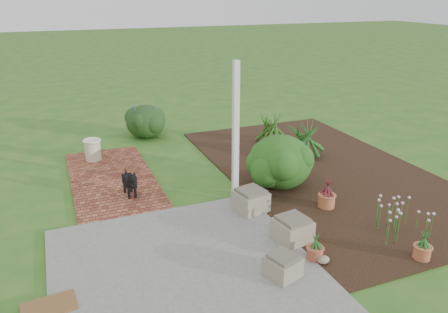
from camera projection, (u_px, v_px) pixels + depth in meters
name	position (u px, v px, depth m)	size (l,w,h in m)	color
ground	(222.00, 201.00, 7.91)	(80.00, 80.00, 0.00)	#27601E
concrete_patio	(184.00, 269.00, 5.95)	(3.50, 3.50, 0.04)	slate
brick_path	(112.00, 178.00, 8.83)	(1.60, 3.50, 0.04)	brown
garden_bed	(323.00, 171.00, 9.21)	(4.00, 7.00, 0.03)	black
veranda_post	(236.00, 132.00, 7.66)	(0.10, 0.10, 2.50)	white
stone_trough_near	(283.00, 266.00, 5.75)	(0.40, 0.40, 0.26)	gray
stone_trough_mid	(292.00, 230.00, 6.56)	(0.48, 0.48, 0.32)	#7C705E
stone_trough_far	(251.00, 201.00, 7.47)	(0.49, 0.49, 0.33)	gray
coir_doormat	(49.00, 306.00, 5.20)	(0.62, 0.40, 0.02)	brown
black_dog	(130.00, 181.00, 7.92)	(0.21, 0.58, 0.50)	black
cream_ceramic_urn	(93.00, 150.00, 9.67)	(0.34, 0.34, 0.46)	beige
evergreen_shrub	(280.00, 160.00, 8.32)	(1.21, 1.21, 1.03)	#1A3611
agapanthus_clump_back	(304.00, 136.00, 9.75)	(1.14, 1.14, 1.02)	#143710
agapanthus_clump_front	(271.00, 125.00, 10.78)	(1.02, 1.02, 0.90)	#09360D
pink_flower_patch	(398.00, 219.00, 6.67)	(0.86, 0.86, 0.55)	#113D0F
terracotta_pot_bronze	(327.00, 201.00, 7.61)	(0.29, 0.29, 0.23)	#B5623D
terracotta_pot_small_left	(422.00, 252.00, 6.14)	(0.24, 0.24, 0.20)	#B95F3E
terracotta_pot_small_right	(315.00, 253.00, 6.12)	(0.23, 0.23, 0.20)	#9F4E35
purple_flowering_bush	(146.00, 121.00, 11.28)	(1.02, 1.02, 0.86)	black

